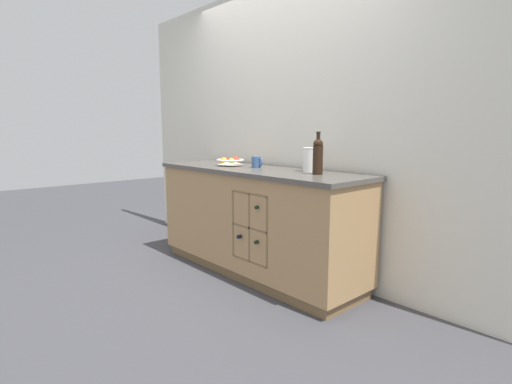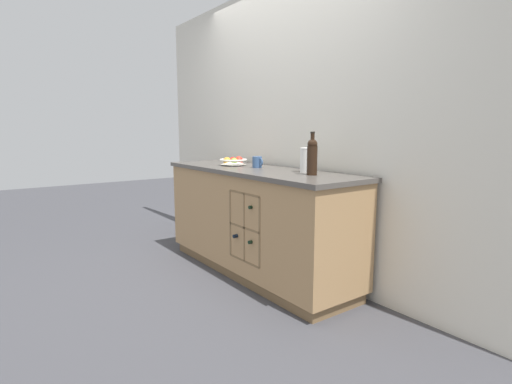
{
  "view_description": "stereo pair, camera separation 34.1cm",
  "coord_description": "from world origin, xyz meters",
  "px_view_note": "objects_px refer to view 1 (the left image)",
  "views": [
    {
      "loc": [
        2.52,
        -2.24,
        1.25
      ],
      "look_at": [
        0.0,
        0.0,
        0.72
      ],
      "focal_mm": 28.0,
      "sensor_mm": 36.0,
      "label": 1
    },
    {
      "loc": [
        2.73,
        -1.98,
        1.25
      ],
      "look_at": [
        0.0,
        0.0,
        0.72
      ],
      "focal_mm": 28.0,
      "sensor_mm": 36.0,
      "label": 2
    }
  ],
  "objects_px": {
    "ceramic_mug": "(257,162)",
    "standing_wine_bottle": "(318,155)",
    "fruit_bowl": "(230,161)",
    "white_pitcher": "(310,159)"
  },
  "relations": [
    {
      "from": "white_pitcher",
      "to": "ceramic_mug",
      "type": "relative_size",
      "value": 1.54
    },
    {
      "from": "fruit_bowl",
      "to": "ceramic_mug",
      "type": "relative_size",
      "value": 2.06
    },
    {
      "from": "ceramic_mug",
      "to": "standing_wine_bottle",
      "type": "height_order",
      "value": "standing_wine_bottle"
    },
    {
      "from": "white_pitcher",
      "to": "standing_wine_bottle",
      "type": "distance_m",
      "value": 0.19
    },
    {
      "from": "fruit_bowl",
      "to": "standing_wine_bottle",
      "type": "distance_m",
      "value": 1.0
    },
    {
      "from": "ceramic_mug",
      "to": "fruit_bowl",
      "type": "bearing_deg",
      "value": -169.7
    },
    {
      "from": "white_pitcher",
      "to": "standing_wine_bottle",
      "type": "bearing_deg",
      "value": -32.68
    },
    {
      "from": "white_pitcher",
      "to": "ceramic_mug",
      "type": "xyz_separation_m",
      "value": [
        -0.53,
        -0.09,
        -0.05
      ]
    },
    {
      "from": "white_pitcher",
      "to": "fruit_bowl",
      "type": "bearing_deg",
      "value": -170.48
    },
    {
      "from": "fruit_bowl",
      "to": "ceramic_mug",
      "type": "xyz_separation_m",
      "value": [
        0.3,
        0.05,
        0.01
      ]
    }
  ]
}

